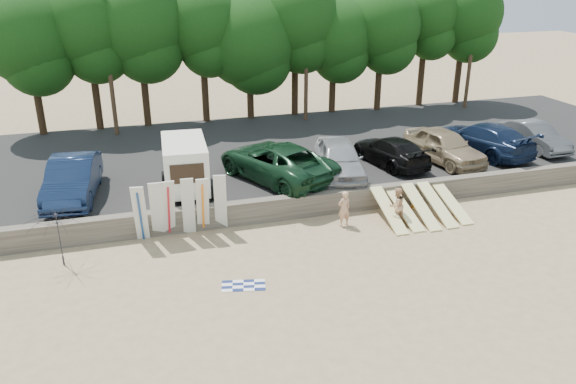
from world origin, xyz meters
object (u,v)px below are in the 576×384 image
Objects in this scene: car_5 at (483,138)px; car_6 at (534,136)px; car_4 at (444,146)px; beachgoer_a at (344,209)px; beachgoer_b at (397,205)px; car_1 at (276,161)px; car_2 at (339,159)px; box_trailer at (185,164)px; cooler at (403,211)px; beach_umbrella at (61,239)px; car_0 at (73,179)px; car_3 at (390,151)px.

car_5 is 1.32× the size of car_6.
car_4 reaches higher than beachgoer_a.
car_4 is at bearing -158.78° from beachgoer_a.
car_6 is 2.82× the size of beachgoer_b.
car_1 reaches higher than car_6.
car_1 is 14.92m from car_6.
car_2 is at bearing -117.79° from beachgoer_a.
car_6 is (11.91, 0.96, -0.15)m from car_2.
car_4 is at bearing 5.13° from box_trailer.
cooler is at bearing 176.64° from beachgoer_a.
car_2 reaches higher than beach_umbrella.
beachgoer_a is (1.73, -4.34, -0.82)m from car_1.
car_0 reaches higher than cooler.
car_0 is at bearing -34.40° from beachgoer_b.
car_4 reaches higher than car_3.
car_2 is 3.31× the size of beachgoer_a.
car_2 is (3.00, -0.45, -0.02)m from car_1.
car_5 is (2.69, 0.59, -0.00)m from car_4.
box_trailer is 16.02m from car_5.
car_3 is 5.53m from car_5.
car_2 is 1.03× the size of car_4.
car_2 is 3.27× the size of beachgoer_b.
car_1 is 6.20m from beachgoer_b.
car_1 reaches higher than car_4.
beachgoer_a is 4.10× the size of cooler.
beachgoer_b is (-4.99, -4.68, -0.76)m from car_4.
beach_umbrella is (-13.31, 0.10, 0.30)m from beachgoer_b.
box_trailer reaches higher than beachgoer_a.
car_2 is at bearing 18.49° from beach_umbrella.
beach_umbrella is (-24.23, -5.08, -0.34)m from car_6.
beachgoer_b is (8.31, -4.31, -1.24)m from box_trailer.
car_2 is 2.13× the size of beach_umbrella.
box_trailer is at bearing 172.19° from car_4.
cooler is (-1.44, -4.44, -1.25)m from car_3.
car_4 is 5.95m from car_6.
car_2 is at bearing 2.36° from car_0.
cooler is at bearing -150.73° from beachgoer_b.
car_0 reaches higher than car_6.
beach_umbrella is at bearing -175.37° from car_4.
car_6 reaches higher than beachgoer_b.
car_1 is 1.29× the size of car_4.
car_3 is (15.27, 0.14, -0.17)m from car_0.
car_0 is 3.40× the size of beachgoer_b.
car_1 is 16.97× the size of cooler.
car_1 is at bearing 4.01° from car_0.
box_trailer is 13.31m from car_4.
car_6 is (14.91, 0.51, -0.16)m from car_1.
car_1 is 8.98m from car_4.
box_trailer reaches higher than car_2.
car_3 is at bearing 159.85° from car_1.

